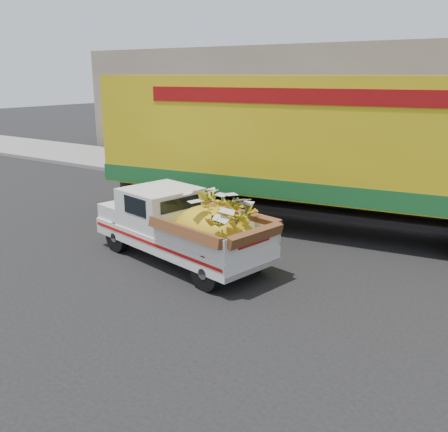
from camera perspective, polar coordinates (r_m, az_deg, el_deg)
The scene contains 6 objects.
ground at distance 9.93m, azimuth 4.82°, elevation -6.78°, with size 100.00×100.00×0.00m, color black.
curb at distance 15.13m, azimuth 16.03°, elevation 0.94°, with size 60.00×0.25×0.15m, color gray.
sidewalk at distance 17.09m, azimuth 18.30°, elevation 2.42°, with size 60.00×4.00×0.14m, color gray.
building_left at distance 25.28m, azimuth 4.81°, elevation 12.87°, with size 18.00×6.00×5.00m, color gray.
pickup_truck at distance 10.22m, azimuth -3.85°, elevation -1.39°, with size 4.39×2.31×1.46m.
semi_trailer at distance 12.57m, azimuth 11.92°, elevation 7.80°, with size 12.06×4.19×3.80m.
Camera 1 is at (4.45, -8.01, 3.82)m, focal length 40.00 mm.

